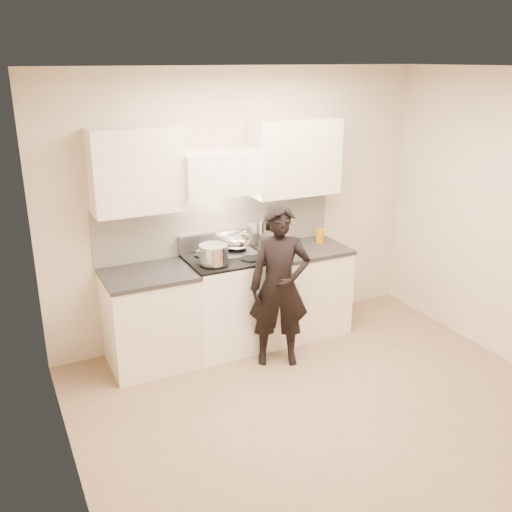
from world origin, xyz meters
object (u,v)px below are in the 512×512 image
at_px(person, 280,286).
at_px(wok, 236,241).
at_px(counter_right, 300,289).
at_px(stove, 227,302).
at_px(utensil_crock, 262,238).

bearing_deg(person, wok, 125.25).
relative_size(counter_right, wok, 2.38).
bearing_deg(wok, stove, -140.15).
bearing_deg(wok, utensil_crock, 15.75).
height_order(stove, person, person).
xyz_separation_m(counter_right, utensil_crock, (-0.33, 0.23, 0.54)).
xyz_separation_m(counter_right, wok, (-0.66, 0.14, 0.58)).
bearing_deg(stove, wok, 39.85).
distance_m(wok, person, 0.72).
bearing_deg(counter_right, person, -135.72).
height_order(wok, person, person).
bearing_deg(person, utensil_crock, 98.94).
height_order(utensil_crock, person, person).
distance_m(stove, utensil_crock, 0.76).
xyz_separation_m(stove, wok, (0.17, 0.14, 0.57)).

